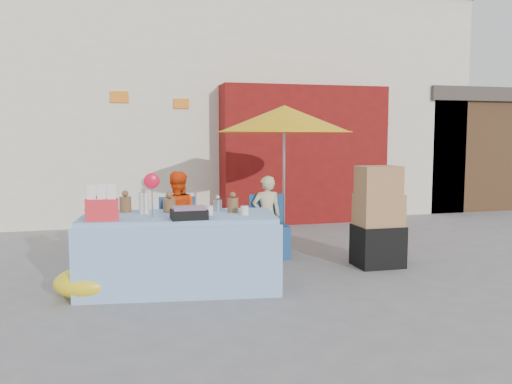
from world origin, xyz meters
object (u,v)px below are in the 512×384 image
object	(u,v)px
chair_right	(269,239)
vendor_beige	(267,216)
chair_left	(178,243)
umbrella	(284,119)
box_stack	(378,220)
vendor_orange	(177,216)
market_table	(179,251)

from	to	relation	value
chair_right	vendor_beige	bearing A→B (deg)	94.02
chair_left	umbrella	xyz separation A→B (m)	(1.55, 0.28, 1.64)
chair_right	vendor_beige	world-z (taller)	vendor_beige
vendor_beige	chair_left	bearing A→B (deg)	9.73
chair_left	box_stack	distance (m)	2.61
vendor_orange	umbrella	distance (m)	2.02
chair_left	chair_right	distance (m)	1.25
box_stack	market_table	bearing A→B (deg)	-172.58
market_table	vendor_beige	distance (m)	1.93
market_table	umbrella	size ratio (longest dim) A/B	1.07
chair_right	umbrella	xyz separation A→B (m)	(0.30, 0.28, 1.64)
vendor_orange	vendor_beige	xyz separation A→B (m)	(1.25, 0.00, -0.04)
vendor_orange	vendor_beige	world-z (taller)	vendor_orange
chair_right	vendor_beige	distance (m)	0.33
umbrella	chair_left	bearing A→B (deg)	-169.60
vendor_beige	vendor_orange	bearing A→B (deg)	3.60
market_table	chair_right	xyz separation A→B (m)	(1.39, 1.20, -0.16)
market_table	umbrella	distance (m)	2.69
chair_right	box_stack	size ratio (longest dim) A/B	0.66
market_table	chair_right	size ratio (longest dim) A/B	2.63
chair_left	box_stack	bearing A→B (deg)	-15.94
vendor_orange	umbrella	xyz separation A→B (m)	(1.55, 0.15, 1.29)
market_table	box_stack	bearing A→B (deg)	15.43
vendor_orange	umbrella	size ratio (longest dim) A/B	0.57
chair_right	vendor_orange	xyz separation A→B (m)	(-1.25, 0.13, 0.34)
chair_left	vendor_orange	bearing A→B (deg)	94.02
chair_right	umbrella	size ratio (longest dim) A/B	0.41
chair_left	vendor_orange	world-z (taller)	vendor_orange
chair_right	box_stack	distance (m)	1.51
vendor_beige	box_stack	world-z (taller)	box_stack
vendor_orange	box_stack	distance (m)	2.63
vendor_beige	umbrella	distance (m)	1.37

